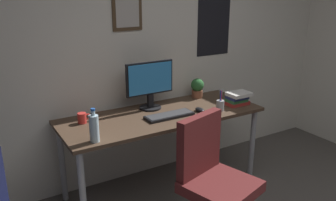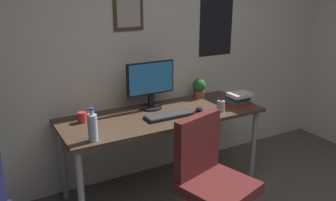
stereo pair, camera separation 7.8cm
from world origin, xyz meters
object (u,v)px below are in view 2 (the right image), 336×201
at_px(computer_mouse, 200,110).
at_px(book_stack_left, 239,99).
at_px(keyboard, 169,115).
at_px(water_bottle, 93,127).
at_px(office_chair, 210,175).
at_px(monitor, 151,83).
at_px(pen_cup, 221,105).
at_px(coffee_mug_near, 83,117).
at_px(potted_plant, 199,88).

xyz_separation_m(computer_mouse, book_stack_left, (0.42, -0.02, 0.05)).
bearing_deg(keyboard, water_bottle, -167.52).
height_order(office_chair, monitor, monitor).
height_order(keyboard, pen_cup, pen_cup).
height_order(coffee_mug_near, potted_plant, potted_plant).
distance_m(office_chair, water_bottle, 0.91).
bearing_deg(pen_cup, computer_mouse, 158.30).
xyz_separation_m(monitor, pen_cup, (0.51, -0.38, -0.19)).
height_order(computer_mouse, book_stack_left, book_stack_left).
xyz_separation_m(monitor, computer_mouse, (0.34, -0.31, -0.22)).
relative_size(computer_mouse, pen_cup, 0.55).
bearing_deg(office_chair, potted_plant, 60.22).
bearing_deg(monitor, water_bottle, -147.26).
bearing_deg(monitor, keyboard, -82.73).
height_order(keyboard, water_bottle, water_bottle).
xyz_separation_m(pen_cup, book_stack_left, (0.24, 0.05, 0.01)).
bearing_deg(coffee_mug_near, computer_mouse, -15.24).
xyz_separation_m(monitor, keyboard, (0.04, -0.28, -0.23)).
bearing_deg(water_bottle, potted_plant, 21.67).
xyz_separation_m(monitor, coffee_mug_near, (-0.65, -0.04, -0.20)).
bearing_deg(computer_mouse, pen_cup, -21.70).
distance_m(pen_cup, book_stack_left, 0.25).
distance_m(monitor, water_bottle, 0.83).
bearing_deg(water_bottle, keyboard, 12.48).
relative_size(office_chair, potted_plant, 4.87).
xyz_separation_m(coffee_mug_near, potted_plant, (1.21, 0.10, 0.06)).
bearing_deg(pen_cup, potted_plant, 82.92).
distance_m(monitor, coffee_mug_near, 0.68).
bearing_deg(keyboard, book_stack_left, -3.94).
relative_size(coffee_mug_near, pen_cup, 0.55).
distance_m(coffee_mug_near, potted_plant, 1.22).
xyz_separation_m(office_chair, coffee_mug_near, (-0.64, 0.91, 0.26)).
distance_m(office_chair, monitor, 1.06).
bearing_deg(potted_plant, pen_cup, -97.08).
relative_size(computer_mouse, coffee_mug_near, 1.00).
relative_size(keyboard, coffee_mug_near, 3.92).
relative_size(keyboard, book_stack_left, 1.95).
xyz_separation_m(office_chair, computer_mouse, (0.35, 0.65, 0.23)).
relative_size(office_chair, water_bottle, 3.76).
bearing_deg(keyboard, pen_cup, -11.53).
distance_m(coffee_mug_near, pen_cup, 1.21).
bearing_deg(book_stack_left, keyboard, 176.06).
xyz_separation_m(water_bottle, coffee_mug_near, (0.04, 0.40, -0.06)).
distance_m(computer_mouse, book_stack_left, 0.42).
xyz_separation_m(potted_plant, book_stack_left, (0.19, -0.39, -0.04)).
bearing_deg(potted_plant, water_bottle, -158.33).
xyz_separation_m(office_chair, monitor, (0.01, 0.96, 0.45)).
relative_size(keyboard, potted_plant, 2.21).
bearing_deg(water_bottle, office_chair, -37.25).
relative_size(water_bottle, book_stack_left, 1.15).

